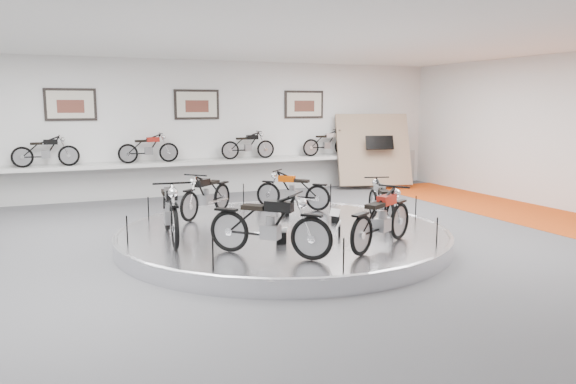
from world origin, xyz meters
name	(u,v)px	position (x,y,z in m)	size (l,w,h in m)	color
floor	(290,248)	(0.00, 0.00, 0.00)	(16.00, 16.00, 0.00)	#4F4F51
ceiling	(290,31)	(0.00, 0.00, 4.00)	(16.00, 16.00, 0.00)	white
wall_back	(197,128)	(0.00, 7.00, 2.00)	(16.00, 16.00, 0.00)	white
orange_carpet_strip	(552,219)	(6.80, 0.00, 0.01)	(2.40, 12.60, 0.01)	red
dado_band	(198,176)	(0.00, 6.98, 0.55)	(15.68, 0.04, 1.10)	#BCBCBA
display_platform	(283,237)	(0.00, 0.30, 0.15)	(6.40, 6.40, 0.30)	silver
platform_rim	(283,231)	(0.00, 0.30, 0.27)	(6.40, 6.40, 0.10)	#B2B2BA
shelf	(200,162)	(0.00, 6.70, 1.00)	(11.00, 0.55, 0.10)	silver
poster_left	(71,105)	(-3.50, 6.96, 2.70)	(1.35, 0.06, 0.88)	beige
poster_center	(197,105)	(0.00, 6.96, 2.70)	(1.35, 0.06, 0.88)	beige
poster_right	(304,105)	(3.50, 6.96, 2.70)	(1.35, 0.06, 0.88)	beige
display_panel	(374,150)	(5.60, 6.10, 1.25)	(2.40, 0.12, 2.40)	#947760
shelf_bike_a	(46,153)	(-4.20, 6.70, 1.42)	(1.22, 0.42, 0.73)	black
shelf_bike_b	(149,150)	(-1.50, 6.70, 1.42)	(1.22, 0.42, 0.73)	maroon
shelf_bike_c	(248,147)	(1.50, 6.70, 1.42)	(1.22, 0.42, 0.73)	black
shelf_bike_d	(327,145)	(4.20, 6.70, 1.42)	(1.22, 0.42, 0.73)	silver
bike_a	(293,190)	(1.01, 2.17, 0.75)	(1.54, 0.54, 0.90)	#BB4103
bike_b	(206,194)	(-1.04, 2.15, 0.78)	(1.64, 0.58, 0.96)	black
bike_c	(170,209)	(-2.19, 0.31, 0.85)	(1.88, 0.66, 1.10)	black
bike_d	(269,224)	(-0.97, -1.43, 0.83)	(1.79, 0.63, 1.05)	black
bike_e	(382,218)	(0.99, -1.64, 0.81)	(1.73, 0.61, 1.02)	maroon
bike_f	(381,201)	(2.05, 0.05, 0.76)	(1.55, 0.55, 0.91)	silver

